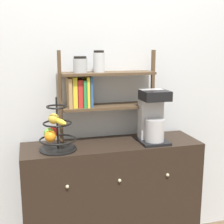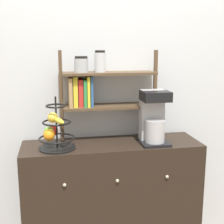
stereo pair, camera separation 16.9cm
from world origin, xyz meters
TOP-DOWN VIEW (x-y plane):
  - wall_back at (0.00, 0.43)m, footprint 7.00×0.05m
  - sideboard at (0.00, 0.19)m, footprint 1.27×0.40m
  - coffee_maker at (0.29, 0.15)m, footprint 0.20×0.22m
  - fruit_stand at (-0.40, 0.14)m, footprint 0.25×0.25m
  - shelf_hutch at (-0.10, 0.30)m, footprint 0.72×0.20m

SIDE VIEW (x-z plane):
  - sideboard at x=0.00m, z-range 0.00..0.91m
  - fruit_stand at x=-0.40m, z-range 0.85..1.21m
  - coffee_maker at x=0.29m, z-range 0.91..1.29m
  - wall_back at x=0.00m, z-range 0.00..2.60m
  - shelf_hutch at x=-0.10m, z-range 0.98..1.63m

